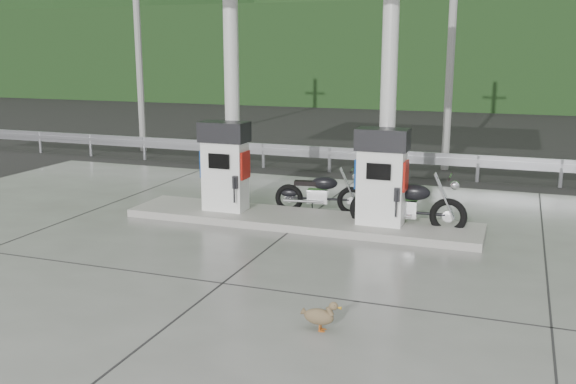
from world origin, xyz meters
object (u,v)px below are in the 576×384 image
(gas_pump_left, at_px, (225,166))
(duck, at_px, (319,317))
(motorcycle_right, at_px, (407,205))
(gas_pump_right, at_px, (381,177))
(motorcycle_left, at_px, (320,193))

(gas_pump_left, xyz_separation_m, duck, (3.40, -4.54, -0.88))
(gas_pump_left, relative_size, motorcycle_right, 0.87)
(motorcycle_right, bearing_deg, gas_pump_left, -177.02)
(gas_pump_right, bearing_deg, duck, -87.42)
(gas_pump_left, distance_m, motorcycle_right, 3.71)
(motorcycle_right, bearing_deg, motorcycle_left, 159.60)
(gas_pump_right, bearing_deg, motorcycle_right, 28.51)
(motorcycle_right, xyz_separation_m, duck, (-0.25, -4.78, -0.32))
(motorcycle_left, relative_size, duck, 3.86)
(motorcycle_left, bearing_deg, gas_pump_right, -40.73)
(gas_pump_right, height_order, motorcycle_left, gas_pump_right)
(duck, bearing_deg, motorcycle_left, 107.64)
(motorcycle_left, relative_size, motorcycle_right, 0.87)
(motorcycle_left, bearing_deg, motorcycle_right, -27.87)
(gas_pump_left, height_order, gas_pump_right, same)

